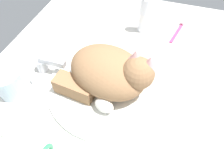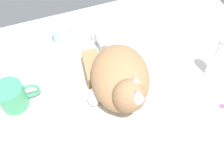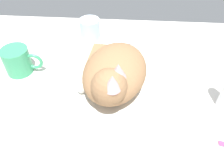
{
  "view_description": "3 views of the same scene",
  "coord_description": "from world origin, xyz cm",
  "px_view_note": "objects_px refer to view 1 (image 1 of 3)",
  "views": [
    {
      "loc": [
        -35.19,
        -12.49,
        50.54
      ],
      "look_at": [
        -1.08,
        -1.62,
        7.4
      ],
      "focal_mm": 32.25,
      "sensor_mm": 36.0,
      "label": 1
    },
    {
      "loc": [
        -16.9,
        -39.41,
        67.03
      ],
      "look_at": [
        -2.01,
        1.27,
        7.4
      ],
      "focal_mm": 40.58,
      "sensor_mm": 36.0,
      "label": 2
    },
    {
      "loc": [
        2.31,
        -45.16,
        49.05
      ],
      "look_at": [
        -0.75,
        -1.41,
        7.41
      ],
      "focal_mm": 35.57,
      "sensor_mm": 36.0,
      "label": 3
    }
  ],
  "objects_px": {
    "faucet": "(45,65)",
    "rinse_cup": "(9,85)",
    "cat": "(110,73)",
    "soap_bar": "(2,124)",
    "toothbrush": "(178,30)",
    "toothpaste_bottle": "(144,15)"
  },
  "relations": [
    {
      "from": "faucet",
      "to": "soap_bar",
      "type": "distance_m",
      "value": 0.22
    },
    {
      "from": "faucet",
      "to": "cat",
      "type": "bearing_deg",
      "value": -91.42
    },
    {
      "from": "cat",
      "to": "rinse_cup",
      "type": "xyz_separation_m",
      "value": [
        -0.1,
        0.27,
        -0.03
      ]
    },
    {
      "from": "rinse_cup",
      "to": "toothbrush",
      "type": "relative_size",
      "value": 0.55
    },
    {
      "from": "cat",
      "to": "toothpaste_bottle",
      "type": "distance_m",
      "value": 0.31
    },
    {
      "from": "cat",
      "to": "soap_bar",
      "type": "bearing_deg",
      "value": 132.53
    },
    {
      "from": "faucet",
      "to": "rinse_cup",
      "type": "bearing_deg",
      "value": 155.53
    },
    {
      "from": "soap_bar",
      "to": "rinse_cup",
      "type": "bearing_deg",
      "value": 23.18
    },
    {
      "from": "soap_bar",
      "to": "toothpaste_bottle",
      "type": "relative_size",
      "value": 0.42
    },
    {
      "from": "rinse_cup",
      "to": "faucet",
      "type": "bearing_deg",
      "value": -24.47
    },
    {
      "from": "rinse_cup",
      "to": "cat",
      "type": "bearing_deg",
      "value": -69.09
    },
    {
      "from": "faucet",
      "to": "soap_bar",
      "type": "relative_size",
      "value": 2.0
    },
    {
      "from": "soap_bar",
      "to": "toothbrush",
      "type": "bearing_deg",
      "value": -35.62
    },
    {
      "from": "faucet",
      "to": "toothpaste_bottle",
      "type": "relative_size",
      "value": 0.85
    },
    {
      "from": "toothpaste_bottle",
      "to": "faucet",
      "type": "bearing_deg",
      "value": 139.91
    },
    {
      "from": "toothbrush",
      "to": "rinse_cup",
      "type": "bearing_deg",
      "value": 135.49
    },
    {
      "from": "faucet",
      "to": "toothpaste_bottle",
      "type": "distance_m",
      "value": 0.4
    },
    {
      "from": "cat",
      "to": "toothpaste_bottle",
      "type": "relative_size",
      "value": 1.84
    },
    {
      "from": "soap_bar",
      "to": "toothbrush",
      "type": "relative_size",
      "value": 0.45
    },
    {
      "from": "soap_bar",
      "to": "toothpaste_bottle",
      "type": "height_order",
      "value": "toothpaste_bottle"
    },
    {
      "from": "soap_bar",
      "to": "toothbrush",
      "type": "xyz_separation_m",
      "value": [
        0.56,
        -0.4,
        -0.02
      ]
    },
    {
      "from": "faucet",
      "to": "soap_bar",
      "type": "bearing_deg",
      "value": 178.65
    }
  ]
}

